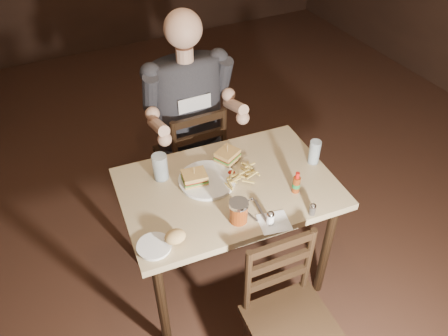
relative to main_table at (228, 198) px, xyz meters
name	(u,v)px	position (x,y,z in m)	size (l,w,h in m)	color
room_shell	(228,69)	(0.02, 0.05, 0.72)	(7.00, 7.00, 7.00)	black
main_table	(228,198)	(0.00, 0.00, 0.00)	(1.14, 0.80, 0.77)	tan
chair_far	(190,156)	(0.06, 0.69, -0.24)	(0.40, 0.44, 0.88)	black
chair_near	(293,327)	(0.01, -0.66, -0.26)	(0.39, 0.43, 0.84)	black
diner	(189,94)	(0.06, 0.64, 0.27)	(0.57, 0.45, 0.99)	#2D2D32
dinner_plate	(207,181)	(-0.09, 0.07, 0.10)	(0.29, 0.29, 0.02)	white
sandwich_left	(194,175)	(-0.15, 0.08, 0.16)	(0.12, 0.10, 0.10)	gold
sandwich_right	(227,153)	(0.08, 0.17, 0.16)	(0.12, 0.10, 0.10)	gold
fries_pile	(241,174)	(0.08, 0.01, 0.13)	(0.25, 0.18, 0.04)	tan
ketchup_dollop	(231,172)	(0.05, 0.06, 0.11)	(0.04, 0.04, 0.01)	maroon
glass_left	(160,167)	(-0.29, 0.21, 0.16)	(0.08, 0.08, 0.14)	silver
glass_right	(314,152)	(0.50, -0.03, 0.16)	(0.06, 0.06, 0.14)	silver
hot_sauce	(297,182)	(0.29, -0.19, 0.15)	(0.04, 0.04, 0.12)	maroon
salt_shaker	(270,218)	(0.06, -0.32, 0.13)	(0.04, 0.04, 0.07)	white
pepper_shaker	(312,209)	(0.27, -0.36, 0.12)	(0.03, 0.03, 0.06)	#38332D
syrup_dispenser	(239,211)	(-0.07, -0.24, 0.15)	(0.09, 0.09, 0.12)	maroon
napkin	(274,222)	(0.08, -0.32, 0.09)	(0.14, 0.13, 0.00)	white
knife	(244,209)	(-0.01, -0.19, 0.10)	(0.01, 0.20, 0.00)	silver
fork	(261,210)	(0.06, -0.23, 0.10)	(0.01, 0.16, 0.00)	silver
side_plate	(154,247)	(-0.48, -0.22, 0.10)	(0.15, 0.15, 0.01)	white
bread_roll	(175,237)	(-0.38, -0.23, 0.13)	(0.10, 0.08, 0.06)	tan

